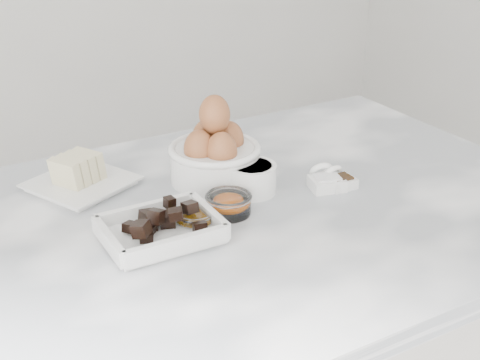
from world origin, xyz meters
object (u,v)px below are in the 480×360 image
Objects in this scene: vanilla_spoon at (339,180)px; salt_spoon at (325,180)px; honey_bowl at (195,218)px; chocolate_dish at (161,227)px; egg_bowl at (215,153)px; butter_plate at (79,176)px; zest_bowl at (228,203)px; sugar_ramekin at (252,177)px.

vanilla_spoon is 0.03m from salt_spoon.
honey_bowl is 0.30m from vanilla_spoon.
egg_bowl reaches higher than chocolate_dish.
butter_plate is 0.30m from zest_bowl.
honey_bowl is 1.05× the size of vanilla_spoon.
sugar_ramekin is 1.39× the size of vanilla_spoon.
egg_bowl is at bearing 140.71° from salt_spoon.
honey_bowl is at bearing -63.69° from butter_plate.
sugar_ramekin reaches higher than zest_bowl.
salt_spoon is at bearing -29.96° from butter_plate.
butter_plate reaches higher than vanilla_spoon.
egg_bowl is 2.58× the size of honey_bowl.
zest_bowl is at bearing -50.11° from butter_plate.
salt_spoon is (-0.02, 0.01, 0.00)m from vanilla_spoon.
sugar_ramekin is 0.51× the size of egg_bowl.
salt_spoon is (0.28, 0.01, 0.00)m from honey_bowl.
zest_bowl is at bearing 177.54° from vanilla_spoon.
salt_spoon is (0.13, -0.05, -0.01)m from sugar_ramekin.
honey_bowl is 0.07m from zest_bowl.
egg_bowl is 0.14m from zest_bowl.
egg_bowl reaches higher than salt_spoon.
butter_plate reaches higher than sugar_ramekin.
honey_bowl is at bearing -179.30° from vanilla_spoon.
butter_plate reaches higher than salt_spoon.
butter_plate reaches higher than honey_bowl.
vanilla_spoon is at bearing -29.43° from butter_plate.
egg_bowl is (0.24, -0.10, 0.03)m from butter_plate.
salt_spoon is (0.40, -0.23, -0.01)m from butter_plate.
chocolate_dish is at bearing -172.96° from honey_bowl.
egg_bowl is at bearing 112.85° from sugar_ramekin.
sugar_ramekin is at bearing 23.63° from honey_bowl.
vanilla_spoon is (0.42, -0.24, -0.01)m from butter_plate.
sugar_ramekin is at bearing -67.15° from egg_bowl.
egg_bowl is (-0.03, 0.08, 0.03)m from sugar_ramekin.
egg_bowl is 0.24m from vanilla_spoon.
chocolate_dish is 0.37m from vanilla_spoon.
vanilla_spoon is 0.75× the size of salt_spoon.
honey_bowl is 0.79× the size of salt_spoon.
egg_bowl reaches higher than honey_bowl.
chocolate_dish reaches higher than salt_spoon.
honey_bowl is 0.28m from salt_spoon.
honey_bowl is at bearing 7.04° from chocolate_dish.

